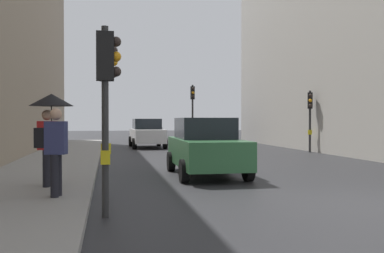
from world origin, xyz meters
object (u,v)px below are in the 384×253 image
object	(u,v)px
traffic_light_mid_street	(310,110)
traffic_light_near_right	(107,88)
car_silver_hatchback	(147,130)
pedestrian_with_umbrella	(50,114)
car_green_estate	(206,147)
traffic_light_near_left	(107,86)
car_blue_van	(212,131)
pedestrian_with_grey_backpack	(54,147)
car_dark_suv	(193,129)
traffic_light_far_median	(193,104)
car_white_compact	(147,133)

from	to	relation	value
traffic_light_mid_street	traffic_light_near_right	size ratio (longest dim) A/B	0.92
car_silver_hatchback	pedestrian_with_umbrella	xyz separation A→B (m)	(-4.37, -24.21, 0.96)
car_green_estate	traffic_light_near_left	bearing A→B (deg)	-119.68
car_silver_hatchback	car_blue_van	xyz separation A→B (m)	(4.55, -3.34, 0.00)
car_silver_hatchback	pedestrian_with_grey_backpack	world-z (taller)	pedestrian_with_grey_backpack
car_dark_suv	traffic_light_near_left	bearing A→B (deg)	-104.03
traffic_light_near_right	traffic_light_near_left	size ratio (longest dim) A/B	1.06
traffic_light_far_median	pedestrian_with_umbrella	size ratio (longest dim) A/B	1.86
car_green_estate	pedestrian_with_umbrella	bearing A→B (deg)	-150.16
traffic_light_near_left	traffic_light_far_median	bearing A→B (deg)	74.72
car_silver_hatchback	car_white_compact	size ratio (longest dim) A/B	1.01
traffic_light_mid_street	pedestrian_with_umbrella	bearing A→B (deg)	-138.03
traffic_light_mid_street	car_dark_suv	bearing A→B (deg)	99.98
traffic_light_near_right	car_dark_suv	size ratio (longest dim) A/B	0.83
traffic_light_near_right	car_white_compact	distance (m)	16.89
traffic_light_near_right	pedestrian_with_umbrella	bearing A→B (deg)	156.95
traffic_light_mid_street	traffic_light_near_right	distance (m)	15.14
pedestrian_with_umbrella	traffic_light_near_left	bearing A→B (deg)	-64.87
traffic_light_near_right	traffic_light_mid_street	bearing A→B (deg)	46.77
traffic_light_mid_street	car_white_compact	xyz separation A→B (m)	(-7.99, 5.63, -1.34)
traffic_light_near_right	pedestrian_with_umbrella	size ratio (longest dim) A/B	1.64
pedestrian_with_grey_backpack	car_green_estate	bearing A→B (deg)	43.65
traffic_light_far_median	car_blue_van	size ratio (longest dim) A/B	0.92
traffic_light_near_left	car_white_compact	xyz separation A→B (m)	(2.38, 18.85, -1.41)
traffic_light_near_right	car_dark_suv	distance (m)	28.63
car_dark_suv	traffic_light_far_median	bearing A→B (deg)	-101.49
car_silver_hatchback	car_blue_van	distance (m)	5.65
traffic_light_near_left	car_green_estate	bearing A→B (deg)	60.32
traffic_light_near_right	car_green_estate	xyz separation A→B (m)	(2.95, 2.98, -1.54)
traffic_light_far_median	car_silver_hatchback	bearing A→B (deg)	108.46
car_dark_suv	car_white_compact	bearing A→B (deg)	-114.86
traffic_light_near_left	car_blue_van	distance (m)	24.86
traffic_light_mid_street	car_green_estate	world-z (taller)	traffic_light_mid_street
car_white_compact	pedestrian_with_grey_backpack	xyz separation A→B (m)	(-3.42, -17.49, 0.29)
traffic_light_mid_street	pedestrian_with_grey_backpack	world-z (taller)	traffic_light_mid_street
car_dark_suv	traffic_light_near_right	bearing A→B (deg)	-105.11
traffic_light_far_median	car_white_compact	xyz separation A→B (m)	(-3.06, -1.05, -1.86)
traffic_light_mid_street	car_blue_van	size ratio (longest dim) A/B	0.75
traffic_light_mid_street	traffic_light_near_left	size ratio (longest dim) A/B	0.97
traffic_light_near_right	car_green_estate	world-z (taller)	traffic_light_near_right
traffic_light_near_right	car_green_estate	size ratio (longest dim) A/B	0.83
traffic_light_mid_street	traffic_light_far_median	distance (m)	8.31
car_silver_hatchback	traffic_light_far_median	bearing A→B (deg)	-71.54
pedestrian_with_grey_backpack	traffic_light_far_median	bearing A→B (deg)	70.73
traffic_light_far_median	car_white_compact	bearing A→B (deg)	-161.08
car_blue_van	pedestrian_with_grey_backpack	bearing A→B (deg)	-111.31
traffic_light_far_median	car_silver_hatchback	distance (m)	7.66
car_white_compact	car_blue_van	size ratio (longest dim) A/B	0.99
traffic_light_near_left	car_blue_van	bearing A→B (deg)	72.08
traffic_light_mid_street	car_dark_suv	distance (m)	16.88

